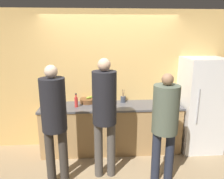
{
  "coord_description": "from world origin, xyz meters",
  "views": [
    {
      "loc": [
        -0.26,
        -3.44,
        2.18
      ],
      "look_at": [
        0.0,
        0.14,
        1.24
      ],
      "focal_mm": 35.0,
      "sensor_mm": 36.0,
      "label": 1
    }
  ],
  "objects": [
    {
      "name": "bottle_red",
      "position": [
        -0.63,
        0.29,
        0.99
      ],
      "size": [
        0.06,
        0.06,
        0.25
      ],
      "color": "red",
      "rests_on": "counter"
    },
    {
      "name": "person_right",
      "position": [
        0.7,
        -0.61,
        1.0
      ],
      "size": [
        0.37,
        0.37,
        1.65
      ],
      "color": "#232838",
      "rests_on": "ground_plane"
    },
    {
      "name": "counter",
      "position": [
        0.0,
        0.35,
        0.45
      ],
      "size": [
        2.56,
        0.64,
        0.89
      ],
      "color": "tan",
      "rests_on": "ground_plane"
    },
    {
      "name": "ground_plane",
      "position": [
        0.0,
        0.0,
        0.0
      ],
      "size": [
        14.0,
        14.0,
        0.0
      ],
      "primitive_type": "plane",
      "color": "#9E8460"
    },
    {
      "name": "person_center",
      "position": [
        -0.15,
        -0.43,
        1.11
      ],
      "size": [
        0.35,
        0.35,
        1.84
      ],
      "color": "#4C4742",
      "rests_on": "ground_plane"
    },
    {
      "name": "person_left",
      "position": [
        -0.86,
        -0.55,
        1.06
      ],
      "size": [
        0.35,
        0.35,
        1.78
      ],
      "color": "#38332D",
      "rests_on": "ground_plane"
    },
    {
      "name": "wall_back",
      "position": [
        0.0,
        0.66,
        1.3
      ],
      "size": [
        5.2,
        0.06,
        2.6
      ],
      "color": "#E0B266",
      "rests_on": "ground_plane"
    },
    {
      "name": "cup_yellow",
      "position": [
        1.06,
        0.41,
        0.94
      ],
      "size": [
        0.09,
        0.09,
        0.08
      ],
      "color": "gold",
      "rests_on": "counter"
    },
    {
      "name": "fruit_bowl",
      "position": [
        -0.43,
        0.52,
        0.94
      ],
      "size": [
        0.29,
        0.29,
        0.12
      ],
      "color": "brown",
      "rests_on": "counter"
    },
    {
      "name": "refrigerator",
      "position": [
        1.68,
        0.31,
        0.88
      ],
      "size": [
        0.73,
        0.69,
        1.75
      ],
      "color": "white",
      "rests_on": "ground_plane"
    },
    {
      "name": "utensil_crock",
      "position": [
        0.24,
        0.51,
        0.96
      ],
      "size": [
        0.1,
        0.1,
        0.25
      ],
      "color": "#3D424C",
      "rests_on": "counter"
    },
    {
      "name": "bottle_amber",
      "position": [
        1.02,
        0.27,
        0.96
      ],
      "size": [
        0.06,
        0.06,
        0.18
      ],
      "color": "brown",
      "rests_on": "counter"
    }
  ]
}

